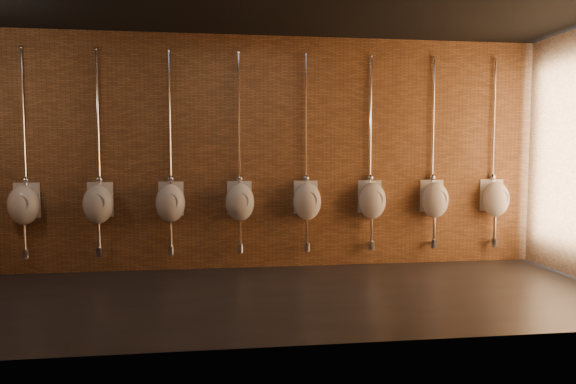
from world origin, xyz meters
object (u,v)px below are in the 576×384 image
Objects in this scene: urinal_2 at (98,203)px; urinal_6 at (372,200)px; urinal_3 at (170,202)px; urinal_8 at (495,198)px; urinal_1 at (24,204)px; urinal_7 at (435,199)px; urinal_5 at (307,200)px; urinal_4 at (240,201)px.

urinal_6 is (3.70, 0.00, 0.00)m from urinal_2.
urinal_3 and urinal_6 have the same top height.
urinal_3 and urinal_8 have the same top height.
urinal_1 is 1.00× the size of urinal_3.
urinal_8 is at bearing 0.00° from urinal_7.
urinal_1 is 3.70m from urinal_5.
urinal_1 is at bearing 180.00° from urinal_3.
urinal_7 is at bearing 0.00° from urinal_2.
urinal_5 is 2.78m from urinal_8.
urinal_1 and urinal_2 have the same top height.
urinal_1 is 1.00× the size of urinal_5.
urinal_7 is 1.00× the size of urinal_8.
urinal_7 is (5.55, 0.00, 0.00)m from urinal_1.
urinal_4 and urinal_5 have the same top height.
urinal_3 is 2.78m from urinal_6.
urinal_1 and urinal_8 have the same top height.
urinal_8 is at bearing 0.00° from urinal_3.
urinal_3 is (1.85, 0.00, 0.00)m from urinal_1.
urinal_5 is at bearing 0.00° from urinal_4.
urinal_3 is (0.93, 0.00, 0.00)m from urinal_2.
urinal_4 is (2.78, 0.00, 0.00)m from urinal_1.
urinal_6 is 1.00× the size of urinal_7.
urinal_2 is 1.00× the size of urinal_4.
urinal_8 is at bearing 0.00° from urinal_6.
urinal_3 is 4.63m from urinal_8.
urinal_5 and urinal_7 have the same top height.
urinal_2 is 1.00× the size of urinal_8.
urinal_6 is 1.85m from urinal_8.
urinal_1 is 4.63m from urinal_6.
urinal_2 and urinal_7 have the same top height.
urinal_2 is 1.00× the size of urinal_5.
urinal_7 is 0.93m from urinal_8.
urinal_5 is at bearing 180.00° from urinal_8.
urinal_5 is at bearing 0.00° from urinal_2.
urinal_4 is 1.85m from urinal_6.
urinal_4 is 1.00× the size of urinal_6.
urinal_4 is 3.70m from urinal_8.
urinal_4 is 1.00× the size of urinal_5.
urinal_1 and urinal_4 have the same top height.
urinal_5 and urinal_6 have the same top height.
urinal_6 and urinal_7 have the same top height.
urinal_8 is (2.78, 0.00, 0.00)m from urinal_5.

